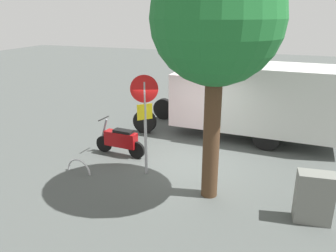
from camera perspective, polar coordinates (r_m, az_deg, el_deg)
ground_plane at (r=10.55m, az=3.64°, el=-6.34°), size 60.00×60.00×0.00m
box_truck_near at (r=12.49m, az=14.60°, el=4.64°), size 7.54×2.49×2.73m
motorcycle at (r=11.02m, az=-8.05°, el=-2.40°), size 1.81×0.55×1.20m
stop_sign at (r=9.23m, az=-3.95°, el=2.73°), size 0.71×0.33×2.90m
street_tree at (r=7.72m, az=8.26°, el=17.25°), size 2.97×2.97×5.83m
utility_cabinet at (r=8.25m, az=23.50°, el=-11.07°), size 0.83×0.51×1.18m
bike_rack_hoop at (r=10.31m, az=-14.82°, el=-7.60°), size 0.85×0.16×0.85m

